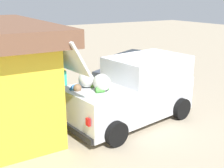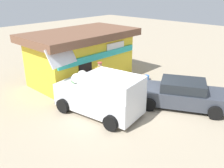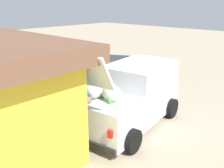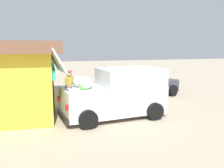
% 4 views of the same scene
% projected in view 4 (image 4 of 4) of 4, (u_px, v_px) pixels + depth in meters
% --- Properties ---
extents(ground_plane, '(60.00, 60.00, 0.00)m').
position_uv_depth(ground_plane, '(127.00, 106.00, 11.90)').
color(ground_plane, tan).
extents(storefront_bar, '(6.90, 3.98, 3.05)m').
position_uv_depth(storefront_bar, '(16.00, 74.00, 11.13)').
color(storefront_bar, yellow).
rests_on(storefront_bar, ground_plane).
extents(delivery_van, '(2.65, 4.71, 2.82)m').
position_uv_depth(delivery_van, '(117.00, 93.00, 9.98)').
color(delivery_van, silver).
rests_on(delivery_van, ground_plane).
extents(parked_sedan, '(3.51, 4.65, 1.34)m').
position_uv_depth(parked_sedan, '(143.00, 86.00, 13.68)').
color(parked_sedan, '#383D47').
rests_on(parked_sedan, ground_plane).
extents(vendor_standing, '(0.48, 0.48, 1.76)m').
position_uv_depth(vendor_standing, '(70.00, 87.00, 11.12)').
color(vendor_standing, '#4C4C51').
rests_on(vendor_standing, ground_plane).
extents(customer_bending, '(0.78, 0.57, 1.45)m').
position_uv_depth(customer_bending, '(68.00, 96.00, 9.88)').
color(customer_bending, navy).
rests_on(customer_bending, ground_plane).
extents(unloaded_banana_pile, '(0.74, 0.78, 0.43)m').
position_uv_depth(unloaded_banana_pile, '(42.00, 120.00, 8.99)').
color(unloaded_banana_pile, silver).
rests_on(unloaded_banana_pile, ground_plane).
extents(paint_bucket, '(0.31, 0.31, 0.32)m').
position_uv_depth(paint_bucket, '(79.00, 91.00, 14.65)').
color(paint_bucket, blue).
rests_on(paint_bucket, ground_plane).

